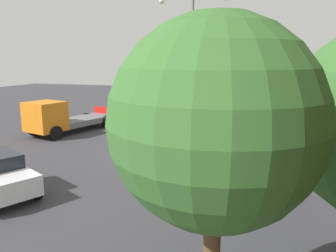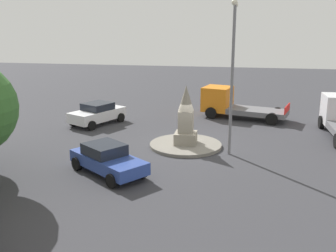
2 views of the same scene
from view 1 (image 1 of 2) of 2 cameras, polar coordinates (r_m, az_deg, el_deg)
ground_plane at (r=16.84m, az=-1.06°, el=-4.84°), size 80.00×80.00×0.00m
traffic_island at (r=16.82m, az=-1.06°, el=-4.55°), size 4.11×4.11×0.18m
monument at (r=16.45m, az=-1.09°, el=0.75°), size 1.22×1.22×3.36m
streetlamp at (r=18.32m, az=4.18°, el=12.49°), size 3.73×0.28×8.43m
car_blue_parked_right at (r=12.90m, az=15.05°, el=-7.04°), size 3.86×4.33×1.41m
truck_white_far_side at (r=26.77m, az=-3.66°, el=3.63°), size 6.12×2.38×2.30m
truck_orange_waiting at (r=22.11m, az=-18.29°, el=1.29°), size 3.62×6.43×2.20m
tree_near_wall at (r=4.63m, az=8.19°, el=0.46°), size 3.03×3.03×5.38m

